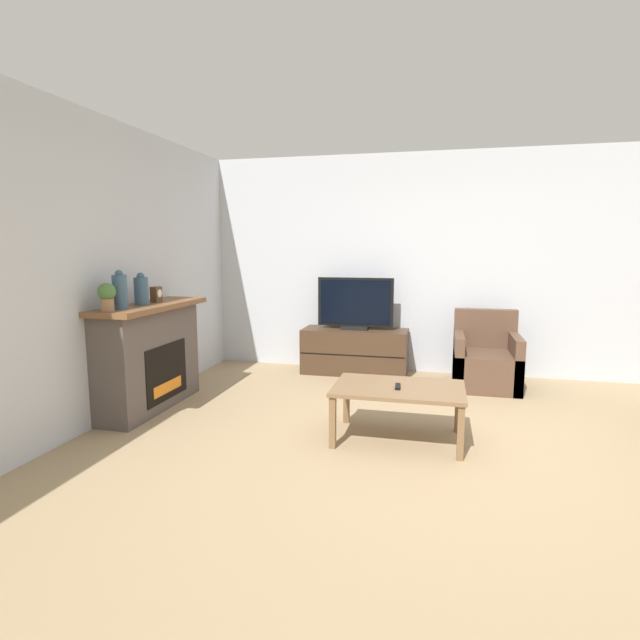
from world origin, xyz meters
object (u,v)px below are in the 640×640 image
mantel_vase_left (120,291)px  tv (355,305)px  coffee_table (399,393)px  potted_plant (107,295)px  fireplace (149,355)px  armchair (486,362)px  mantel_vase_centre_left (141,290)px  mantel_clock (156,294)px  remote (398,386)px  tv_stand (355,351)px

mantel_vase_left → tv: bearing=53.0°
coffee_table → potted_plant: bearing=-171.8°
fireplace → armchair: 3.61m
fireplace → potted_plant: potted_plant is taller
mantel_vase_centre_left → mantel_clock: mantel_vase_centre_left is taller
mantel_clock → tv: (1.69, 1.68, -0.25)m
mantel_vase_left → armchair: (3.22, 1.99, -0.91)m
mantel_vase_centre_left → coffee_table: 2.52m
fireplace → coffee_table: bearing=-6.1°
mantel_clock → potted_plant: potted_plant is taller
mantel_vase_left → remote: 2.50m
tv → remote: size_ratio=6.14×
fireplace → tv: tv is taller
potted_plant → tv: size_ratio=0.26×
fireplace → remote: fireplace is taller
mantel_vase_centre_left → tv: size_ratio=0.32×
fireplace → tv_stand: size_ratio=1.09×
fireplace → mantel_vase_left: (0.02, -0.42, 0.66)m
mantel_vase_left → remote: (2.39, 0.13, -0.73)m
mantel_vase_left → mantel_clock: (0.00, 0.56, -0.08)m
mantel_clock → armchair: 3.62m
tv → fireplace: bearing=-133.2°
potted_plant → tv_stand: potted_plant is taller
mantel_vase_left → tv_stand: mantel_vase_left is taller
mantel_vase_left → coffee_table: (2.39, 0.17, -0.79)m
mantel_vase_centre_left → remote: mantel_vase_centre_left is taller
mantel_vase_left → coffee_table: bearing=4.0°
tv → coffee_table: (0.71, -2.07, -0.46)m
mantel_vase_left → armchair: size_ratio=0.40×
fireplace → mantel_vase_centre_left: bearing=-81.0°
mantel_clock → potted_plant: bearing=-90.1°
mantel_vase_centre_left → mantel_clock: 0.25m
fireplace → mantel_vase_centre_left: (0.02, -0.11, 0.64)m
mantel_vase_centre_left → armchair: size_ratio=0.35×
mantel_vase_left → potted_plant: (0.00, -0.18, -0.02)m
mantel_clock → coffee_table: bearing=-9.4°
mantel_clock → coffee_table: (2.39, -0.40, -0.71)m
mantel_vase_left → remote: bearing=3.1°
remote → armchair: bearing=62.3°
mantel_vase_left → coffee_table: 2.53m
potted_plant → remote: (2.39, 0.31, -0.71)m
mantel_vase_centre_left → tv_stand: (1.69, 1.92, -0.89)m
fireplace → tv: size_ratio=1.51×
mantel_vase_centre_left → mantel_clock: bearing=89.8°
fireplace → tv: (1.70, 1.82, 0.33)m
mantel_vase_centre_left → armchair: mantel_vase_centre_left is taller
tv_stand → armchair: (1.53, -0.25, 0.00)m
armchair → remote: armchair is taller
armchair → remote: bearing=-114.1°
fireplace → coffee_table: fireplace is taller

